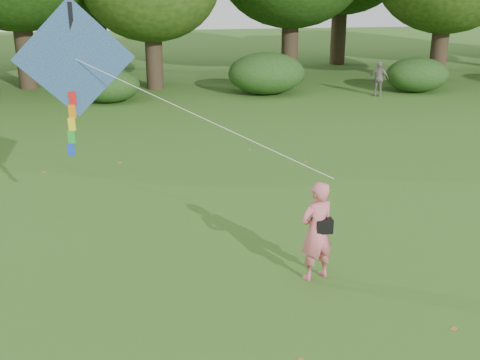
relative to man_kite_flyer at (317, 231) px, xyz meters
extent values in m
plane|color=#265114|center=(-0.60, -0.64, -0.94)|extent=(100.00, 100.00, 0.00)
imported|color=#DA6672|center=(0.00, 0.00, 0.00)|extent=(0.80, 0.66, 1.87)
imported|color=gray|center=(7.28, 16.12, -0.17)|extent=(0.97, 0.70, 1.53)
cube|color=black|center=(0.12, -0.03, 0.11)|extent=(0.30, 0.20, 0.26)
cylinder|color=black|center=(0.00, -0.04, 0.47)|extent=(0.33, 0.14, 0.47)
cube|color=#2667A6|center=(-4.23, 2.32, 2.84)|extent=(2.29, 0.22, 2.29)
cube|color=black|center=(-4.23, 2.35, 2.84)|extent=(0.12, 0.30, 2.09)
cylinder|color=white|center=(-1.99, 1.13, 1.92)|extent=(4.49, 2.38, 1.85)
cube|color=red|center=(-4.33, 2.34, 2.07)|extent=(0.14, 0.06, 0.26)
cube|color=orange|center=(-4.36, 2.34, 1.81)|extent=(0.14, 0.06, 0.26)
cube|color=yellow|center=(-4.39, 2.34, 1.55)|extent=(0.14, 0.06, 0.26)
cube|color=green|center=(-4.42, 2.34, 1.29)|extent=(0.14, 0.06, 0.26)
cube|color=blue|center=(-4.45, 2.34, 1.03)|extent=(0.14, 0.06, 0.26)
cylinder|color=#3A2D1E|center=(-8.60, 20.36, 0.99)|extent=(0.88, 0.88, 3.85)
cylinder|color=#3A2D1E|center=(-2.60, 19.36, 0.64)|extent=(0.80, 0.80, 3.15)
cylinder|color=#3A2D1E|center=(4.40, 21.36, 0.90)|extent=(0.86, 0.86, 3.67)
cylinder|color=#3A2D1E|center=(11.40, 18.86, 0.78)|extent=(0.83, 0.83, 3.43)
cylinder|color=#3A2D1E|center=(-5.60, 26.86, 0.81)|extent=(0.84, 0.84, 3.50)
cylinder|color=#3A2D1E|center=(8.40, 25.86, 1.08)|extent=(0.90, 0.90, 4.02)
ellipsoid|color=#264919|center=(-4.60, 16.46, -0.22)|extent=(2.66, 2.09, 1.42)
ellipsoid|color=#264919|center=(2.40, 17.26, 0.00)|extent=(3.50, 2.75, 1.88)
ellipsoid|color=#264919|center=(9.40, 16.76, -0.15)|extent=(2.94, 2.31, 1.58)
cube|color=olive|center=(1.73, -1.96, -0.93)|extent=(0.14, 0.14, 0.01)
cube|color=olive|center=(0.18, 8.45, -0.93)|extent=(0.09, 0.12, 0.01)
cube|color=olive|center=(1.61, 6.93, -0.93)|extent=(0.14, 0.12, 0.01)
cube|color=olive|center=(-5.91, 7.11, -0.93)|extent=(0.13, 0.09, 0.01)
cube|color=olive|center=(-3.83, 7.64, -0.93)|extent=(0.14, 0.13, 0.01)
camera|label=1|loc=(-2.82, -9.55, 4.42)|focal=45.00mm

